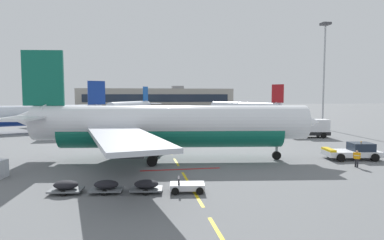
{
  "coord_description": "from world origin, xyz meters",
  "views": [
    {
      "loc": [
        13.74,
        -9.47,
        7.38
      ],
      "look_at": [
        20.53,
        30.08,
        4.27
      ],
      "focal_mm": 30.41,
      "sensor_mm": 36.0,
      "label": 1
    }
  ],
  "objects_px": {
    "airliner_mid_left": "(131,107)",
    "baggage_train": "(127,186)",
    "airliner_far_right": "(40,115)",
    "fuel_service_truck": "(309,128)",
    "airliner_foreground": "(167,126)",
    "airliner_far_center": "(245,108)",
    "apron_light_mast_far": "(324,63)",
    "ground_crew_worker": "(357,158)",
    "pushback_tug": "(353,151)"
  },
  "relations": [
    {
      "from": "airliner_foreground",
      "to": "airliner_mid_left",
      "type": "bearing_deg",
      "value": 93.91
    },
    {
      "from": "fuel_service_truck",
      "to": "apron_light_mast_far",
      "type": "height_order",
      "value": "apron_light_mast_far"
    },
    {
      "from": "fuel_service_truck",
      "to": "ground_crew_worker",
      "type": "height_order",
      "value": "fuel_service_truck"
    },
    {
      "from": "airliner_mid_left",
      "to": "apron_light_mast_far",
      "type": "distance_m",
      "value": 61.53
    },
    {
      "from": "baggage_train",
      "to": "ground_crew_worker",
      "type": "distance_m",
      "value": 23.4
    },
    {
      "from": "pushback_tug",
      "to": "ground_crew_worker",
      "type": "xyz_separation_m",
      "value": [
        -2.45,
        -3.86,
        0.1
      ]
    },
    {
      "from": "pushback_tug",
      "to": "apron_light_mast_far",
      "type": "height_order",
      "value": "apron_light_mast_far"
    },
    {
      "from": "pushback_tug",
      "to": "fuel_service_truck",
      "type": "xyz_separation_m",
      "value": [
        5.08,
        18.63,
        0.74
      ]
    },
    {
      "from": "pushback_tug",
      "to": "airliner_far_right",
      "type": "xyz_separation_m",
      "value": [
        -43.74,
        36.22,
        2.47
      ]
    },
    {
      "from": "pushback_tug",
      "to": "airliner_far_right",
      "type": "height_order",
      "value": "airliner_far_right"
    },
    {
      "from": "airliner_far_right",
      "to": "fuel_service_truck",
      "type": "xyz_separation_m",
      "value": [
        48.81,
        -17.59,
        -1.73
      ]
    },
    {
      "from": "fuel_service_truck",
      "to": "airliner_foreground",
      "type": "bearing_deg",
      "value": -148.98
    },
    {
      "from": "airliner_far_right",
      "to": "airliner_foreground",
      "type": "bearing_deg",
      "value": -56.04
    },
    {
      "from": "airliner_far_center",
      "to": "fuel_service_truck",
      "type": "relative_size",
      "value": 3.74
    },
    {
      "from": "airliner_mid_left",
      "to": "baggage_train",
      "type": "bearing_deg",
      "value": -89.42
    },
    {
      "from": "airliner_far_right",
      "to": "baggage_train",
      "type": "height_order",
      "value": "airliner_far_right"
    },
    {
      "from": "apron_light_mast_far",
      "to": "ground_crew_worker",
      "type": "bearing_deg",
      "value": -116.82
    },
    {
      "from": "fuel_service_truck",
      "to": "baggage_train",
      "type": "distance_m",
      "value": 40.92
    },
    {
      "from": "apron_light_mast_far",
      "to": "pushback_tug",
      "type": "bearing_deg",
      "value": -116.07
    },
    {
      "from": "airliner_far_center",
      "to": "airliner_foreground",
      "type": "bearing_deg",
      "value": -116.66
    },
    {
      "from": "airliner_foreground",
      "to": "baggage_train",
      "type": "xyz_separation_m",
      "value": [
        -4.1,
        -11.53,
        -3.42
      ]
    },
    {
      "from": "airliner_far_center",
      "to": "airliner_far_right",
      "type": "relative_size",
      "value": 0.95
    },
    {
      "from": "baggage_train",
      "to": "airliner_far_right",
      "type": "bearing_deg",
      "value": 112.26
    },
    {
      "from": "airliner_far_center",
      "to": "ground_crew_worker",
      "type": "height_order",
      "value": "airliner_far_center"
    },
    {
      "from": "baggage_train",
      "to": "fuel_service_truck",
      "type": "bearing_deg",
      "value": 41.97
    },
    {
      "from": "airliner_far_center",
      "to": "baggage_train",
      "type": "xyz_separation_m",
      "value": [
        -33.35,
        -69.79,
        -2.79
      ]
    },
    {
      "from": "pushback_tug",
      "to": "airliner_far_center",
      "type": "distance_m",
      "value": 61.64
    },
    {
      "from": "airliner_foreground",
      "to": "ground_crew_worker",
      "type": "xyz_separation_m",
      "value": [
        18.78,
        -6.67,
        -2.95
      ]
    },
    {
      "from": "airliner_far_right",
      "to": "apron_light_mast_far",
      "type": "height_order",
      "value": "apron_light_mast_far"
    },
    {
      "from": "fuel_service_truck",
      "to": "ground_crew_worker",
      "type": "bearing_deg",
      "value": -108.51
    },
    {
      "from": "airliner_foreground",
      "to": "airliner_far_center",
      "type": "height_order",
      "value": "airliner_foreground"
    },
    {
      "from": "airliner_mid_left",
      "to": "apron_light_mast_far",
      "type": "relative_size",
      "value": 1.25
    },
    {
      "from": "airliner_mid_left",
      "to": "airliner_far_right",
      "type": "distance_m",
      "value": 42.81
    },
    {
      "from": "airliner_far_right",
      "to": "baggage_train",
      "type": "bearing_deg",
      "value": -67.74
    },
    {
      "from": "airliner_far_right",
      "to": "pushback_tug",
      "type": "bearing_deg",
      "value": -39.63
    },
    {
      "from": "pushback_tug",
      "to": "fuel_service_truck",
      "type": "distance_m",
      "value": 19.33
    },
    {
      "from": "airliner_far_right",
      "to": "baggage_train",
      "type": "distance_m",
      "value": 48.65
    },
    {
      "from": "apron_light_mast_far",
      "to": "airliner_foreground",
      "type": "bearing_deg",
      "value": -142.21
    },
    {
      "from": "airliner_foreground",
      "to": "airliner_mid_left",
      "type": "height_order",
      "value": "airliner_foreground"
    },
    {
      "from": "airliner_foreground",
      "to": "airliner_far_center",
      "type": "bearing_deg",
      "value": 63.34
    },
    {
      "from": "apron_light_mast_far",
      "to": "airliner_far_center",
      "type": "bearing_deg",
      "value": 103.47
    },
    {
      "from": "airliner_foreground",
      "to": "ground_crew_worker",
      "type": "relative_size",
      "value": 19.89
    },
    {
      "from": "airliner_foreground",
      "to": "baggage_train",
      "type": "bearing_deg",
      "value": -109.58
    },
    {
      "from": "airliner_mid_left",
      "to": "apron_light_mast_far",
      "type": "height_order",
      "value": "apron_light_mast_far"
    },
    {
      "from": "airliner_mid_left",
      "to": "baggage_train",
      "type": "height_order",
      "value": "airliner_mid_left"
    },
    {
      "from": "airliner_mid_left",
      "to": "ground_crew_worker",
      "type": "relative_size",
      "value": 16.19
    },
    {
      "from": "airliner_mid_left",
      "to": "fuel_service_truck",
      "type": "bearing_deg",
      "value": -61.1
    },
    {
      "from": "airliner_foreground",
      "to": "fuel_service_truck",
      "type": "distance_m",
      "value": 30.79
    },
    {
      "from": "airliner_far_center",
      "to": "ground_crew_worker",
      "type": "distance_m",
      "value": 65.81
    },
    {
      "from": "airliner_far_right",
      "to": "airliner_mid_left",
      "type": "bearing_deg",
      "value": 65.79
    }
  ]
}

